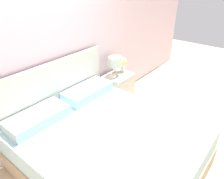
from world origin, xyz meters
TOP-DOWN VIEW (x-y plane):
  - ground_plane at (0.00, 0.00)m, footprint 12.00×12.00m
  - wall_back at (0.00, 0.07)m, footprint 8.00×0.06m
  - bed at (0.00, -0.97)m, footprint 1.86×2.08m
  - nightstand at (1.25, -0.22)m, footprint 0.50×0.42m
  - table_lamp at (1.22, -0.16)m, footprint 0.23×0.23m
  - flower_vase at (1.43, -0.17)m, footprint 0.16×0.16m
  - alarm_clock at (1.10, -0.22)m, footprint 0.08×0.06m

SIDE VIEW (x-z plane):
  - ground_plane at x=0.00m, z-range 0.00..0.00m
  - nightstand at x=1.25m, z-range 0.00..0.59m
  - bed at x=0.00m, z-range -0.28..0.88m
  - alarm_clock at x=1.10m, z-range 0.59..0.65m
  - flower_vase at x=1.43m, z-range 0.62..0.88m
  - table_lamp at x=1.22m, z-range 0.65..0.98m
  - wall_back at x=0.00m, z-range 0.00..2.60m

